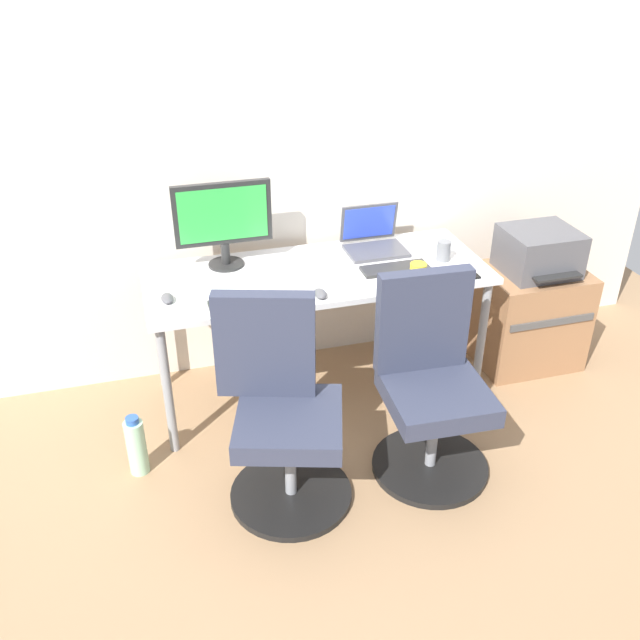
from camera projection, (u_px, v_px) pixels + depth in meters
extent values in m
plane|color=#9E7A56|center=(317.00, 390.00, 3.78)|extent=(5.28, 5.28, 0.00)
cube|color=silver|center=(295.00, 133.00, 3.48)|extent=(4.40, 0.04, 2.60)
cube|color=silver|center=(317.00, 274.00, 3.43)|extent=(1.70, 0.67, 0.03)
cylinder|color=gray|center=(168.00, 391.00, 3.18)|extent=(0.04, 0.04, 0.69)
cylinder|color=gray|center=(481.00, 341.00, 3.57)|extent=(0.04, 0.04, 0.69)
cylinder|color=gray|center=(158.00, 331.00, 3.66)|extent=(0.04, 0.04, 0.69)
cylinder|color=gray|center=(435.00, 292.00, 4.04)|extent=(0.04, 0.04, 0.69)
cylinder|color=black|center=(291.00, 494.00, 3.07)|extent=(0.54, 0.54, 0.03)
cylinder|color=gray|center=(290.00, 462.00, 2.98)|extent=(0.05, 0.05, 0.34)
cube|color=#33384C|center=(289.00, 423.00, 2.87)|extent=(0.55, 0.55, 0.09)
cube|color=#33384C|center=(265.00, 345.00, 2.86)|extent=(0.42, 0.19, 0.48)
cylinder|color=black|center=(430.00, 466.00, 3.23)|extent=(0.54, 0.54, 0.03)
cylinder|color=gray|center=(433.00, 435.00, 3.14)|extent=(0.05, 0.05, 0.34)
cube|color=#33384C|center=(437.00, 396.00, 3.03)|extent=(0.46, 0.46, 0.09)
cube|color=#33384C|center=(423.00, 320.00, 3.04)|extent=(0.42, 0.09, 0.48)
cube|color=#996B47|center=(528.00, 316.00, 3.92)|extent=(0.56, 0.45, 0.57)
cube|color=#4C4C4C|center=(552.00, 323.00, 3.69)|extent=(0.50, 0.01, 0.04)
cube|color=#515156|center=(539.00, 251.00, 3.72)|extent=(0.38, 0.34, 0.24)
cube|color=#262626|center=(558.00, 277.00, 3.58)|extent=(0.27, 0.06, 0.01)
cylinder|color=#A5D8B2|center=(137.00, 447.00, 3.15)|extent=(0.09, 0.09, 0.28)
cylinder|color=#2D59B2|center=(132.00, 420.00, 3.08)|extent=(0.06, 0.06, 0.03)
cylinder|color=#262626|center=(226.00, 264.00, 3.48)|extent=(0.18, 0.18, 0.01)
cylinder|color=#262626|center=(225.00, 253.00, 3.45)|extent=(0.04, 0.04, 0.11)
cube|color=#262626|center=(223.00, 213.00, 3.35)|extent=(0.48, 0.03, 0.31)
cube|color=green|center=(223.00, 215.00, 3.33)|extent=(0.43, 0.00, 0.26)
cube|color=#4C4C51|center=(376.00, 251.00, 3.61)|extent=(0.31, 0.22, 0.02)
cube|color=#4C4C51|center=(369.00, 222.00, 3.66)|extent=(0.31, 0.04, 0.21)
cube|color=blue|center=(369.00, 222.00, 3.66)|extent=(0.28, 0.03, 0.18)
cube|color=#2D2D2D|center=(247.00, 304.00, 3.11)|extent=(0.34, 0.12, 0.02)
cube|color=#2D2D2D|center=(395.00, 269.00, 3.43)|extent=(0.34, 0.12, 0.02)
ellipsoid|color=#515156|center=(167.00, 298.00, 3.14)|extent=(0.06, 0.10, 0.03)
ellipsoid|color=#515156|center=(320.00, 294.00, 3.18)|extent=(0.06, 0.10, 0.03)
cylinder|color=yellow|center=(418.00, 272.00, 3.31)|extent=(0.08, 0.08, 0.09)
cylinder|color=slate|center=(444.00, 251.00, 3.51)|extent=(0.07, 0.07, 0.10)
cube|color=black|center=(468.00, 272.00, 3.40)|extent=(0.07, 0.14, 0.01)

